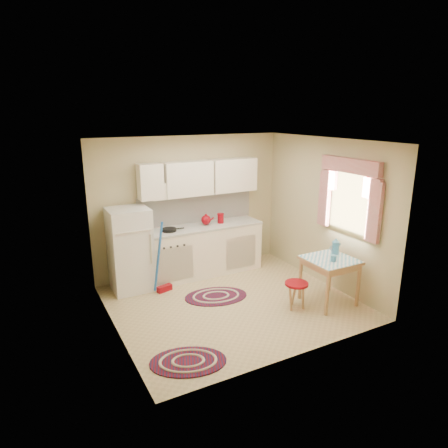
{
  "coord_description": "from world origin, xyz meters",
  "views": [
    {
      "loc": [
        -2.8,
        -4.97,
        2.91
      ],
      "look_at": [
        -0.01,
        0.25,
        1.23
      ],
      "focal_mm": 32.0,
      "sensor_mm": 36.0,
      "label": 1
    }
  ],
  "objects": [
    {
      "name": "base_cabinets",
      "position": [
        0.07,
        1.3,
        0.44
      ],
      "size": [
        2.25,
        0.6,
        0.88
      ],
      "primitive_type": "cube",
      "color": "white",
      "rests_on": "ground"
    },
    {
      "name": "frying_pan",
      "position": [
        -0.55,
        1.25,
        0.94
      ],
      "size": [
        0.27,
        0.27,
        0.05
      ],
      "primitive_type": "cylinder",
      "rotation": [
        0.0,
        0.0,
        -0.1
      ],
      "color": "black",
      "rests_on": "countertop"
    },
    {
      "name": "fridge",
      "position": [
        -1.24,
        1.25,
        0.7
      ],
      "size": [
        0.65,
        0.6,
        1.4
      ],
      "primitive_type": "cube",
      "color": "white",
      "rests_on": "ground"
    },
    {
      "name": "stool",
      "position": [
        0.77,
        -0.61,
        0.21
      ],
      "size": [
        0.47,
        0.47,
        0.42
      ],
      "primitive_type": "cylinder",
      "rotation": [
        0.0,
        0.0,
        -0.42
      ],
      "color": "maroon",
      "rests_on": "ground"
    },
    {
      "name": "rug_left",
      "position": [
        -1.22,
        -1.1,
        0.01
      ],
      "size": [
        1.09,
        0.92,
        0.02
      ],
      "primitive_type": null,
      "rotation": [
        0.0,
        0.0,
        -0.37
      ],
      "color": "maroon",
      "rests_on": "ground"
    },
    {
      "name": "countertop",
      "position": [
        0.07,
        1.3,
        0.9
      ],
      "size": [
        2.27,
        0.62,
        0.04
      ],
      "primitive_type": "cube",
      "color": "#B6B5AD",
      "rests_on": "base_cabinets"
    },
    {
      "name": "broom",
      "position": [
        -0.8,
        0.9,
        0.6
      ],
      "size": [
        0.3,
        0.19,
        1.2
      ],
      "primitive_type": null,
      "rotation": [
        0.0,
        0.0,
        0.26
      ],
      "color": "#1B56AD",
      "rests_on": "ground"
    },
    {
      "name": "rug_center",
      "position": [
        -0.13,
        0.31,
        0.01
      ],
      "size": [
        1.15,
        0.9,
        0.02
      ],
      "primitive_type": null,
      "rotation": [
        0.0,
        0.0,
        -0.24
      ],
      "color": "maroon",
      "rests_on": "ground"
    },
    {
      "name": "mug",
      "position": [
        1.3,
        -0.78,
        0.77
      ],
      "size": [
        0.09,
        0.09,
        0.1
      ],
      "primitive_type": "cylinder",
      "rotation": [
        0.0,
        0.0,
        -0.03
      ],
      "color": "teal",
      "rests_on": "table"
    },
    {
      "name": "table",
      "position": [
        1.34,
        -0.68,
        0.36
      ],
      "size": [
        0.72,
        0.72,
        0.72
      ],
      "primitive_type": "cube",
      "color": "tan",
      "rests_on": "ground"
    },
    {
      "name": "red_canister",
      "position": [
        0.48,
        1.3,
        1.0
      ],
      "size": [
        0.14,
        0.14,
        0.16
      ],
      "primitive_type": "cylinder",
      "rotation": [
        0.0,
        0.0,
        0.31
      ],
      "color": "maroon",
      "rests_on": "countertop"
    },
    {
      "name": "red_kettle",
      "position": [
        0.18,
        1.3,
        1.02
      ],
      "size": [
        0.21,
        0.19,
        0.19
      ],
      "primitive_type": null,
      "rotation": [
        0.0,
        0.0,
        -0.09
      ],
      "color": "maroon",
      "rests_on": "countertop"
    },
    {
      "name": "coffee_pot",
      "position": [
        1.54,
        -0.56,
        0.86
      ],
      "size": [
        0.16,
        0.14,
        0.28
      ],
      "primitive_type": null,
      "rotation": [
        0.0,
        0.0,
        -0.19
      ],
      "color": "teal",
      "rests_on": "table"
    },
    {
      "name": "room_shell",
      "position": [
        0.16,
        0.24,
        1.6
      ],
      "size": [
        3.64,
        3.6,
        2.52
      ],
      "color": "tan",
      "rests_on": "ground"
    }
  ]
}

